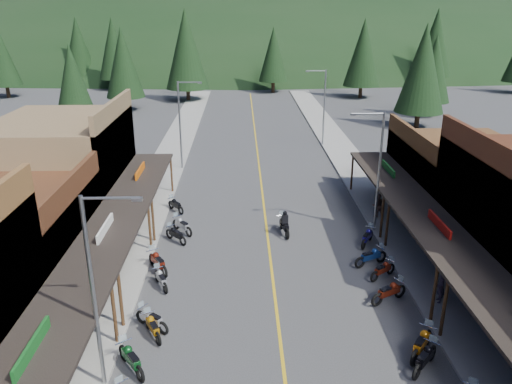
{
  "coord_description": "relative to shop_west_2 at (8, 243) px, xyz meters",
  "views": [
    {
      "loc": [
        -1.64,
        -21.9,
        13.95
      ],
      "look_at": [
        -0.75,
        7.67,
        3.0
      ],
      "focal_mm": 35.0,
      "sensor_mm": 36.0,
      "label": 1
    }
  ],
  "objects": [
    {
      "name": "streetlight_2",
      "position": [
        20.71,
        6.3,
        1.93
      ],
      "size": [
        2.16,
        0.18,
        8.0
      ],
      "color": "gray",
      "rests_on": "ground"
    },
    {
      "name": "bike_west_6",
      "position": [
        8.04,
        -4.61,
        -1.97
      ],
      "size": [
        1.51,
        2.05,
        1.13
      ],
      "primitive_type": null,
      "rotation": [
        0.0,
        0.0,
        0.49
      ],
      "color": "#B6740D",
      "rests_on": "ground"
    },
    {
      "name": "bike_west_5",
      "position": [
        7.55,
        -6.87,
        -1.9
      ],
      "size": [
        1.9,
        2.25,
        1.28
      ],
      "primitive_type": null,
      "rotation": [
        0.0,
        0.0,
        0.62
      ],
      "color": "#0D441A",
      "rests_on": "ground"
    },
    {
      "name": "shop_west_3",
      "position": [
        -0.03,
        9.6,
        0.99
      ],
      "size": [
        10.9,
        10.2,
        8.2
      ],
      "color": "brown",
      "rests_on": "ground"
    },
    {
      "name": "pine_8",
      "position": [
        -8.25,
        38.3,
        3.44
      ],
      "size": [
        4.48,
        4.48,
        10.0
      ],
      "color": "black",
      "rests_on": "ground"
    },
    {
      "name": "centerline",
      "position": [
        13.75,
        18.3,
        -2.53
      ],
      "size": [
        0.15,
        90.0,
        0.01
      ],
      "primitive_type": "cube",
      "color": "gold",
      "rests_on": "ground"
    },
    {
      "name": "bike_west_8",
      "position": [
        7.79,
        -0.38,
        -1.98
      ],
      "size": [
        1.43,
        2.01,
        1.1
      ],
      "primitive_type": null,
      "rotation": [
        0.0,
        0.0,
        0.46
      ],
      "color": "#A2A2A7",
      "rests_on": "ground"
    },
    {
      "name": "bike_west_12",
      "position": [
        7.31,
        10.12,
        -1.97
      ],
      "size": [
        1.7,
        1.95,
        1.12
      ],
      "primitive_type": null,
      "rotation": [
        0.0,
        0.0,
        0.65
      ],
      "color": "black",
      "rests_on": "ground"
    },
    {
      "name": "pine_11",
      "position": [
        33.75,
        36.3,
        4.65
      ],
      "size": [
        5.82,
        5.82,
        12.4
      ],
      "color": "black",
      "rests_on": "ground"
    },
    {
      "name": "bike_east_8",
      "position": [
        19.78,
        0.24,
        -1.98
      ],
      "size": [
        1.94,
        1.66,
        1.11
      ],
      "primitive_type": null,
      "rotation": [
        0.0,
        0.0,
        -0.94
      ],
      "color": "maroon",
      "rests_on": "ground"
    },
    {
      "name": "bike_east_6",
      "position": [
        19.67,
        -6.24,
        -1.88
      ],
      "size": [
        2.0,
        2.27,
        1.31
      ],
      "primitive_type": null,
      "rotation": [
        0.0,
        0.0,
        -0.66
      ],
      "color": "#B15F0C",
      "rests_on": "ground"
    },
    {
      "name": "streetlight_3",
      "position": [
        20.71,
        28.3,
        1.93
      ],
      "size": [
        2.16,
        0.18,
        8.0
      ],
      "color": "gray",
      "rests_on": "ground"
    },
    {
      "name": "pine_9",
      "position": [
        37.75,
        43.3,
        3.85
      ],
      "size": [
        4.93,
        4.93,
        10.8
      ],
      "color": "black",
      "rests_on": "ground"
    },
    {
      "name": "bike_west_7",
      "position": [
        7.91,
        -4.02,
        -1.95
      ],
      "size": [
        2.01,
        1.79,
        1.16
      ],
      "primitive_type": null,
      "rotation": [
        0.0,
        0.0,
        0.9
      ],
      "color": "#A7A6AB",
      "rests_on": "ground"
    },
    {
      "name": "pedestrian_east_b",
      "position": [
        21.59,
        8.44,
        -1.53
      ],
      "size": [
        0.93,
        0.67,
        1.72
      ],
      "primitive_type": "imported",
      "rotation": [
        0.0,
        0.0,
        3.39
      ],
      "color": "brown",
      "rests_on": "sidewalk_east"
    },
    {
      "name": "pine_3",
      "position": [
        17.75,
        64.3,
        3.95
      ],
      "size": [
        5.04,
        5.04,
        11.0
      ],
      "color": "black",
      "rests_on": "ground"
    },
    {
      "name": "bike_east_9",
      "position": [
        19.47,
        1.69,
        -1.92
      ],
      "size": [
        2.26,
        1.58,
        1.24
      ],
      "primitive_type": null,
      "rotation": [
        0.0,
        0.0,
        -1.13
      ],
      "color": "navy",
      "rests_on": "ground"
    },
    {
      "name": "pine_2",
      "position": [
        3.75,
        56.3,
        5.46
      ],
      "size": [
        6.72,
        6.72,
        14.0
      ],
      "color": "black",
      "rests_on": "ground"
    },
    {
      "name": "pine_10",
      "position": [
        -4.25,
        48.3,
        4.25
      ],
      "size": [
        5.38,
        5.38,
        11.6
      ],
      "color": "black",
      "rests_on": "ground"
    },
    {
      "name": "pine_5",
      "position": [
        47.75,
        70.3,
        5.46
      ],
      "size": [
        6.72,
        6.72,
        14.0
      ],
      "color": "black",
      "rests_on": "ground"
    },
    {
      "name": "bike_west_10",
      "position": [
        7.91,
        5.08,
        -1.96
      ],
      "size": [
        1.85,
        1.91,
        1.14
      ],
      "primitive_type": null,
      "rotation": [
        0.0,
        0.0,
        0.75
      ],
      "color": "black",
      "rests_on": "ground"
    },
    {
      "name": "streetlight_1",
      "position": [
        6.8,
        20.3,
        1.93
      ],
      "size": [
        2.16,
        0.18,
        8.0
      ],
      "color": "gray",
      "rests_on": "ground"
    },
    {
      "name": "sidewalk_west",
      "position": [
        5.05,
        18.3,
        -2.46
      ],
      "size": [
        3.4,
        94.0,
        0.15
      ],
      "primitive_type": "cube",
      "color": "gray",
      "rests_on": "ground"
    },
    {
      "name": "bike_east_7",
      "position": [
        19.45,
        -2.12,
        -1.91
      ],
      "size": [
        2.28,
        1.69,
        1.25
      ],
      "primitive_type": null,
      "rotation": [
        0.0,
        0.0,
        -1.07
      ],
      "color": "#631A0D",
      "rests_on": "ground"
    },
    {
      "name": "pedestrian_east_a",
      "position": [
        21.91,
        -2.4,
        -1.56
      ],
      "size": [
        0.47,
        0.64,
        1.64
      ],
      "primitive_type": "imported",
      "rotation": [
        0.0,
        0.0,
        -1.7
      ],
      "color": "#292132",
      "rests_on": "sidewalk_east"
    },
    {
      "name": "shop_west_2",
      "position": [
        0.0,
        0.0,
        0.0
      ],
      "size": [
        10.9,
        9.0,
        6.2
      ],
      "color": "#3F2111",
      "rests_on": "ground"
    },
    {
      "name": "bike_west_11",
      "position": [
        8.17,
        6.41,
        -1.92
      ],
      "size": [
        1.92,
        2.12,
        1.23
      ],
      "primitive_type": null,
      "rotation": [
        0.0,
        0.0,
        0.69
      ],
      "color": "#9E9FA4",
      "rests_on": "ground"
    },
    {
      "name": "bike_east_5",
      "position": [
        19.5,
        -7.15,
        -1.92
      ],
      "size": [
        1.96,
        2.05,
        1.22
      ],
      "primitive_type": null,
      "rotation": [
        0.0,
        0.0,
        -0.74
      ],
      "color": "black",
      "rests_on": "ground"
    },
    {
      "name": "shop_east_3",
      "position": [
        27.51,
        9.6,
        -0.0
      ],
      "size": [
        10.9,
        10.2,
        6.2
      ],
      "color": "#4C2D16",
      "rests_on": "ground"
    },
    {
      "name": "bike_east_10",
      "position": [
        19.91,
        4.33,
        -1.94
      ],
      "size": [
        1.64,
        2.14,
        1.19
      ],
      "primitive_type": null,
      "rotation": [
        0.0,
        0.0,
        -0.53
      ],
      "color": "navy",
      "rests_on": "ground"
    },
    {
      "name": "pine_7",
      "position": [
        -18.25,
        74.3,
        4.7
      ],
      "size": [
        5.88,
        5.88,
        12.5
      ],
      "color": "black",
      "rests_on": "ground"
    },
    {
      "name": "pine_4",
      "position": [
        31.75,
        58.3,
        4.7
      ],
      "size": [
        5.88,
        5.88,
        12.5
      ],
      "color": "black",
      "rests_on": "ground"
    },
    {
      "name": "pine_0",
      "position": [
        -26.25,
        60.3,
        3.95
      ],
      "size": [
        5.04,
        5.04,
        11.0
      ],
      "color": "black",
      "rests_on": "ground"
    },
    {
      "name": "ridge_hill",
      "position": [
        13.75,
        133.3,
        -2.53
      ],
      "size": [
        310.0,
        140.0,
        60.0
      ],
      "primitive_type": "ellipsoid",
      "color": "black",
      "rests_on": "ground"
    },
    {
      "name": "rider_on_bike",
      "position": [
        14.87,
        6.07,
        -1.84
      ],
      "size": [
        1.1,
        2.36,
        1.73
      ],
      "rotation": [
        0.0,
        0.0,
        0.15
      ],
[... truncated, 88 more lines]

